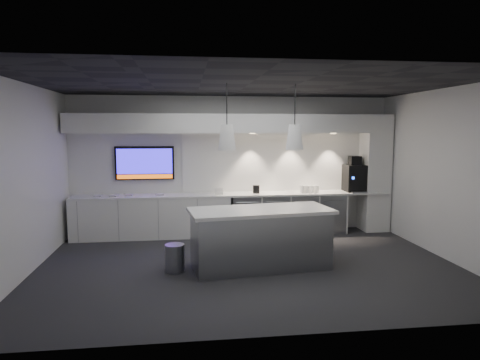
{
  "coord_description": "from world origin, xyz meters",
  "views": [
    {
      "loc": [
        -1.03,
        -6.91,
        2.27
      ],
      "look_at": [
        -0.01,
        1.1,
        1.32
      ],
      "focal_mm": 32.0,
      "sensor_mm": 36.0,
      "label": 1
    }
  ],
  "objects": [
    {
      "name": "floor",
      "position": [
        0.0,
        0.0,
        0.0
      ],
      "size": [
        7.0,
        7.0,
        0.0
      ],
      "primitive_type": "plane",
      "color": "#29292C",
      "rests_on": "ground"
    },
    {
      "name": "pendant_right",
      "position": [
        0.73,
        -0.11,
        2.15
      ],
      "size": [
        0.29,
        0.29,
        1.11
      ],
      "color": "white",
      "rests_on": "ceiling"
    },
    {
      "name": "island",
      "position": [
        0.18,
        -0.11,
        0.5
      ],
      "size": [
        2.42,
        1.28,
        0.98
      ],
      "rotation": [
        0.0,
        0.0,
        0.13
      ],
      "color": "gray",
      "rests_on": "floor"
    },
    {
      "name": "tray_c",
      "position": [
        -2.22,
        2.15,
        0.91
      ],
      "size": [
        0.17,
        0.17,
        0.02
      ],
      "primitive_type": "cube",
      "rotation": [
        0.0,
        0.0,
        -0.04
      ],
      "color": "#B7B7B7",
      "rests_on": "back_counter"
    },
    {
      "name": "wall_right",
      "position": [
        3.5,
        0.0,
        1.5
      ],
      "size": [
        0.0,
        7.0,
        7.0
      ],
      "primitive_type": "plane",
      "rotation": [
        1.57,
        0.0,
        -1.57
      ],
      "color": "white",
      "rests_on": "floor"
    },
    {
      "name": "wall_back",
      "position": [
        0.0,
        2.5,
        1.5
      ],
      "size": [
        7.0,
        0.0,
        7.0
      ],
      "primitive_type": "plane",
      "rotation": [
        1.57,
        0.0,
        0.0
      ],
      "color": "white",
      "rests_on": "floor"
    },
    {
      "name": "left_base_cabinets",
      "position": [
        -1.75,
        2.17,
        0.43
      ],
      "size": [
        3.3,
        0.63,
        0.86
      ],
      "primitive_type": "cube",
      "color": "white",
      "rests_on": "floor"
    },
    {
      "name": "backsplash",
      "position": [
        1.2,
        2.48,
        1.55
      ],
      "size": [
        4.6,
        0.03,
        1.3
      ],
      "primitive_type": "cube",
      "color": "white",
      "rests_on": "wall_back"
    },
    {
      "name": "tray_d",
      "position": [
        -1.58,
        2.15,
        0.91
      ],
      "size": [
        0.19,
        0.19,
        0.02
      ],
      "primitive_type": "cube",
      "rotation": [
        0.0,
        0.0,
        0.21
      ],
      "color": "#B7B7B7",
      "rests_on": "back_counter"
    },
    {
      "name": "wall_front",
      "position": [
        0.0,
        -2.5,
        1.5
      ],
      "size": [
        7.0,
        0.0,
        7.0
      ],
      "primitive_type": "plane",
      "rotation": [
        -1.57,
        0.0,
        0.0
      ],
      "color": "white",
      "rests_on": "floor"
    },
    {
      "name": "soffit",
      "position": [
        0.0,
        2.2,
        2.4
      ],
      "size": [
        6.9,
        0.6,
        0.4
      ],
      "primitive_type": "cube",
      "color": "white",
      "rests_on": "wall_back"
    },
    {
      "name": "fridge_unit_c",
      "position": [
        1.51,
        2.17,
        0.42
      ],
      "size": [
        0.6,
        0.61,
        0.85
      ],
      "primitive_type": "cube",
      "color": "gray",
      "rests_on": "floor"
    },
    {
      "name": "column",
      "position": [
        3.2,
        2.2,
        1.3
      ],
      "size": [
        0.55,
        0.55,
        2.6
      ],
      "primitive_type": "cube",
      "color": "white",
      "rests_on": "floor"
    },
    {
      "name": "tray_b",
      "position": [
        -2.51,
        2.11,
        0.91
      ],
      "size": [
        0.19,
        0.19,
        0.02
      ],
      "primitive_type": "cube",
      "rotation": [
        0.0,
        0.0,
        -0.23
      ],
      "color": "#B7B7B7",
      "rests_on": "back_counter"
    },
    {
      "name": "wall_left",
      "position": [
        -3.5,
        0.0,
        1.5
      ],
      "size": [
        0.0,
        7.0,
        7.0
      ],
      "primitive_type": "plane",
      "rotation": [
        1.57,
        0.0,
        1.57
      ],
      "color": "white",
      "rests_on": "floor"
    },
    {
      "name": "sign_black",
      "position": [
        0.48,
        2.12,
        0.99
      ],
      "size": [
        0.14,
        0.04,
        0.18
      ],
      "primitive_type": "cube",
      "rotation": [
        0.0,
        0.0,
        -0.18
      ],
      "color": "black",
      "rests_on": "back_counter"
    },
    {
      "name": "sign_white",
      "position": [
        -0.33,
        2.07,
        0.97
      ],
      "size": [
        0.18,
        0.06,
        0.14
      ],
      "primitive_type": "cube",
      "rotation": [
        0.0,
        0.0,
        0.25
      ],
      "color": "white",
      "rests_on": "back_counter"
    },
    {
      "name": "coffee_machine",
      "position": [
        2.73,
        2.2,
        1.22
      ],
      "size": [
        0.45,
        0.62,
        0.79
      ],
      "rotation": [
        0.0,
        0.0,
        -0.04
      ],
      "color": "black",
      "rests_on": "back_counter"
    },
    {
      "name": "fridge_unit_b",
      "position": [
        0.88,
        2.17,
        0.42
      ],
      "size": [
        0.6,
        0.61,
        0.85
      ],
      "primitive_type": "cube",
      "color": "gray",
      "rests_on": "floor"
    },
    {
      "name": "ceiling",
      "position": [
        0.0,
        0.0,
        3.0
      ],
      "size": [
        7.0,
        7.0,
        0.0
      ],
      "primitive_type": "plane",
      "rotation": [
        3.14,
        0.0,
        0.0
      ],
      "color": "black",
      "rests_on": "wall_back"
    },
    {
      "name": "bin",
      "position": [
        -1.22,
        -0.15,
        0.22
      ],
      "size": [
        0.42,
        0.42,
        0.44
      ],
      "primitive_type": "cylinder",
      "rotation": [
        0.0,
        0.0,
        -0.42
      ],
      "color": "gray",
      "rests_on": "floor"
    },
    {
      "name": "fridge_unit_d",
      "position": [
        2.14,
        2.17,
        0.42
      ],
      "size": [
        0.6,
        0.61,
        0.85
      ],
      "primitive_type": "cube",
      "color": "gray",
      "rests_on": "floor"
    },
    {
      "name": "tray_a",
      "position": [
        -2.84,
        2.13,
        0.91
      ],
      "size": [
        0.16,
        0.16,
        0.02
      ],
      "primitive_type": "cube",
      "rotation": [
        0.0,
        0.0,
        -0.01
      ],
      "color": "#B7B7B7",
      "rests_on": "back_counter"
    },
    {
      "name": "wall_tv",
      "position": [
        -1.9,
        2.45,
        1.56
      ],
      "size": [
        1.25,
        0.07,
        0.72
      ],
      "color": "black",
      "rests_on": "wall_back"
    },
    {
      "name": "cup_cluster",
      "position": [
        1.65,
        2.09,
        0.98
      ],
      "size": [
        0.4,
        0.19,
        0.16
      ],
      "primitive_type": null,
      "color": "white",
      "rests_on": "back_counter"
    },
    {
      "name": "pendant_left",
      "position": [
        -0.37,
        -0.11,
        2.15
      ],
      "size": [
        0.29,
        0.29,
        1.11
      ],
      "color": "white",
      "rests_on": "ceiling"
    },
    {
      "name": "fridge_unit_a",
      "position": [
        0.25,
        2.17,
        0.42
      ],
      "size": [
        0.6,
        0.61,
        0.85
      ],
      "primitive_type": "cube",
      "color": "gray",
      "rests_on": "floor"
    },
    {
      "name": "back_counter",
      "position": [
        0.0,
        2.17,
        0.88
      ],
      "size": [
        6.8,
        0.65,
        0.04
      ],
      "primitive_type": "cube",
      "color": "white",
      "rests_on": "left_base_cabinets"
    }
  ]
}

